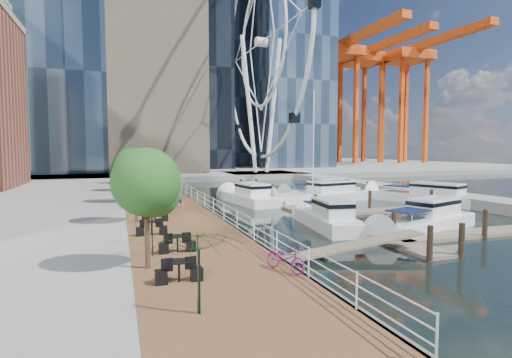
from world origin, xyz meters
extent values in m
plane|color=black|center=(0.00, 0.00, 0.00)|extent=(520.00, 520.00, 0.00)
cube|color=brown|center=(-9.00, 15.00, 0.50)|extent=(6.00, 60.00, 1.00)
cube|color=#595954|center=(-6.00, 15.00, 0.50)|extent=(0.25, 60.00, 1.00)
cube|color=gray|center=(0.00, 102.00, 0.50)|extent=(200.00, 114.00, 1.00)
cube|color=gray|center=(20.00, 20.00, 0.50)|extent=(4.00, 60.00, 1.00)
cube|color=gray|center=(14.00, 52.00, 0.50)|extent=(14.00, 12.00, 1.00)
cube|color=#6D6051|center=(3.00, 10.00, 0.10)|extent=(2.00, 32.00, 0.20)
cube|color=#6D6051|center=(9.00, -2.00, 0.10)|extent=(12.00, 2.00, 0.20)
cube|color=#6D6051|center=(9.00, 8.00, 0.10)|extent=(12.00, 2.00, 0.20)
cube|color=#6D6051|center=(9.00, 18.00, 0.10)|extent=(12.00, 2.00, 0.20)
cube|color=#475E75|center=(30.00, 75.00, 43.50)|extent=(18.00, 18.00, 85.00)
cylinder|color=white|center=(11.50, 52.00, 14.00)|extent=(0.80, 0.80, 26.00)
cylinder|color=white|center=(16.50, 52.00, 14.00)|extent=(0.80, 0.80, 26.00)
torus|color=white|center=(14.00, 52.00, 26.00)|extent=(0.70, 44.70, 44.70)
cylinder|color=#3F2B1C|center=(-11.40, -6.00, 2.20)|extent=(0.20, 0.20, 2.40)
sphere|color=#265B1E|center=(-11.40, -6.00, 4.30)|extent=(2.60, 2.60, 2.60)
cylinder|color=#3F2B1C|center=(-11.40, 4.00, 2.20)|extent=(0.20, 0.20, 2.40)
sphere|color=#265B1E|center=(-11.40, 4.00, 4.30)|extent=(2.60, 2.60, 2.60)
cylinder|color=#3F2B1C|center=(-11.40, 14.00, 2.20)|extent=(0.20, 0.20, 2.40)
sphere|color=#265B1E|center=(-11.40, 14.00, 4.30)|extent=(2.60, 2.60, 2.60)
cylinder|color=#3F2B1C|center=(-11.40, 24.00, 2.20)|extent=(0.20, 0.20, 2.40)
sphere|color=#265B1E|center=(-11.40, 24.00, 4.30)|extent=(2.60, 2.60, 2.60)
cylinder|color=#3F2B1C|center=(-11.40, 34.00, 2.20)|extent=(0.20, 0.20, 2.40)
sphere|color=#265B1E|center=(-11.40, 34.00, 4.30)|extent=(2.60, 2.60, 2.60)
imported|color=#7E125C|center=(-6.55, -8.02, 1.49)|extent=(1.36, 1.95, 0.97)
imported|color=#46485E|center=(-7.93, 9.96, 1.78)|extent=(0.67, 0.57, 1.55)
imported|color=gray|center=(-7.84, 14.65, 1.98)|extent=(0.79, 0.99, 1.96)
imported|color=#363D44|center=(-9.99, 26.50, 1.93)|extent=(1.18, 0.81, 1.86)
imported|color=#0F3810|center=(-10.34, -10.86, 2.16)|extent=(3.26, 3.29, 2.32)
imported|color=#0F381E|center=(-11.09, -4.34, 2.05)|extent=(2.40, 2.44, 2.10)
imported|color=#103A13|center=(-11.09, -2.01, 2.17)|extent=(2.93, 2.97, 2.33)
camera|label=1|loc=(-12.35, -21.44, 5.52)|focal=28.00mm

